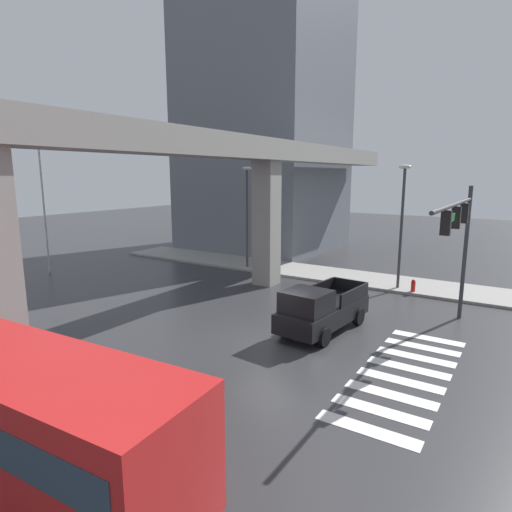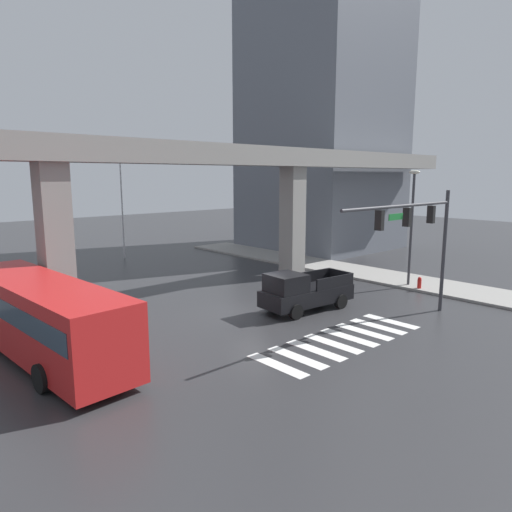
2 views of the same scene
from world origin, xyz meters
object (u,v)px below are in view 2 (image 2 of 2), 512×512
Objects in this scene: pickup_truck at (303,292)px; flagpole at (123,194)px; street_lamp_near_corner at (412,215)px; street_lamp_mid_block at (287,206)px; fire_hydrant at (419,284)px; traffic_signal_mast at (419,227)px; city_bus at (41,314)px.

flagpole is (0.45, 20.53, 4.39)m from pickup_truck.
pickup_truck is at bearing 173.65° from street_lamp_near_corner.
street_lamp_mid_block is 0.79× the size of flagpole.
flagpole is at bearing 127.67° from street_lamp_mid_block.
fire_hydrant is at bearing -91.97° from street_lamp_mid_block.
pickup_truck is at bearing -91.25° from flagpole.
traffic_signal_mast is 10.22× the size of fire_hydrant.
pickup_truck is 0.60× the size of traffic_signal_mast.
pickup_truck is at bearing 167.00° from fire_hydrant.
pickup_truck is at bearing -12.12° from city_bus.
pickup_truck is 21.00m from flagpole.
street_lamp_mid_block is (0.00, 10.68, 0.00)m from street_lamp_near_corner.
flagpole reaches higher than traffic_signal_mast.
flagpole is (-8.36, 21.51, 0.82)m from street_lamp_near_corner.
traffic_signal_mast is 1.20× the size of street_lamp_near_corner.
city_bus is at bearing -124.76° from flagpole.
street_lamp_mid_block is at bearing 18.88° from city_bus.
flagpole is at bearing 111.25° from street_lamp_near_corner.
flagpole is (-2.19, 25.32, 0.83)m from traffic_signal_mast.
traffic_signal_mast is 1.20× the size of street_lamp_mid_block.
fire_hydrant is 0.09× the size of flagpole.
fire_hydrant is (8.41, -1.94, -0.56)m from pickup_truck.
traffic_signal_mast is (14.65, -7.37, 2.83)m from city_bus.
street_lamp_mid_block is 12.36m from fire_hydrant.
city_bus is 12.87× the size of fire_hydrant.
street_lamp_near_corner reaches higher than pickup_truck.
street_lamp_mid_block reaches higher than fire_hydrant.
traffic_signal_mast is 25.43m from flagpole.
street_lamp_near_corner is 8.52× the size of fire_hydrant.
traffic_signal_mast is at bearing -153.76° from fire_hydrant.
street_lamp_near_corner is (20.82, -3.56, 2.83)m from city_bus.
flagpole reaches higher than street_lamp_mid_block.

